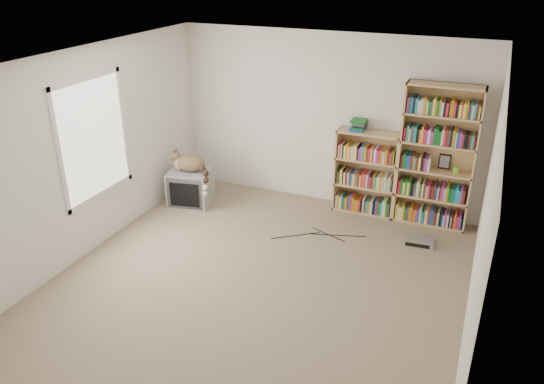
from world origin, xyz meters
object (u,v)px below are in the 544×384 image
at_px(cat, 192,166).
at_px(bookcase_short, 366,176).
at_px(crt_tv, 191,187).
at_px(dvd_player, 420,241).
at_px(bookcase_tall, 436,161).

relative_size(cat, bookcase_short, 0.60).
bearing_deg(bookcase_short, crt_tv, -162.98).
bearing_deg(bookcase_short, dvd_player, -36.64).
xyz_separation_m(crt_tv, bookcase_tall, (3.39, 0.75, 0.66)).
bearing_deg(bookcase_tall, bookcase_short, 179.99).
relative_size(cat, dvd_player, 2.04).
distance_m(crt_tv, bookcase_short, 2.59).
bearing_deg(bookcase_short, bookcase_tall, -0.01).
distance_m(bookcase_short, dvd_player, 1.25).
relative_size(crt_tv, dvd_player, 1.95).
relative_size(bookcase_tall, dvd_player, 5.50).
height_order(cat, bookcase_short, bookcase_short).
height_order(crt_tv, bookcase_short, bookcase_short).
bearing_deg(crt_tv, dvd_player, -10.10).
xyz_separation_m(crt_tv, cat, (0.07, -0.03, 0.35)).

